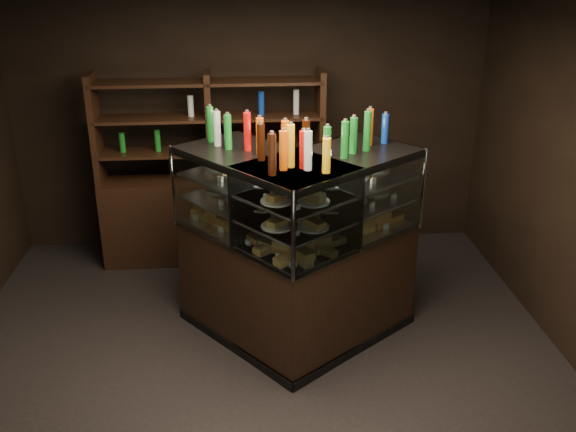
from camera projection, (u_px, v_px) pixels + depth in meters
name	position (u px, v px, depth m)	size (l,w,h in m)	color
ground	(260.00, 369.00, 5.10)	(5.00, 5.00, 0.00)	black
room_shell	(255.00, 132.00, 4.36)	(5.02, 5.02, 3.01)	black
display_case	(296.00, 280.00, 5.35)	(2.10, 1.63, 1.62)	black
food_display	(296.00, 205.00, 5.08)	(1.63, 1.14, 0.49)	#CF8D4A
bottles_top	(297.00, 139.00, 4.88)	(1.45, 1.00, 0.30)	black
potted_conifer	(334.00, 295.00, 5.39)	(0.33, 0.33, 0.71)	black
back_shelving	(213.00, 205.00, 6.73)	(2.30, 0.46, 2.00)	black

